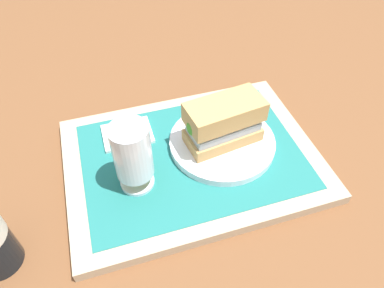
# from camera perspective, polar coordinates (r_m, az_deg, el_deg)

# --- Properties ---
(ground_plane) EXTENTS (3.00, 3.00, 0.00)m
(ground_plane) POSITION_cam_1_polar(r_m,az_deg,el_deg) (0.65, 0.00, -3.03)
(ground_plane) COLOR brown
(tray) EXTENTS (0.44, 0.32, 0.02)m
(tray) POSITION_cam_1_polar(r_m,az_deg,el_deg) (0.64, 0.00, -2.46)
(tray) COLOR tan
(tray) RESTS_ON ground_plane
(placemat) EXTENTS (0.38, 0.27, 0.00)m
(placemat) POSITION_cam_1_polar(r_m,az_deg,el_deg) (0.63, 0.00, -1.83)
(placemat) COLOR #1E6B66
(placemat) RESTS_ON tray
(plate) EXTENTS (0.19, 0.19, 0.01)m
(plate) POSITION_cam_1_polar(r_m,az_deg,el_deg) (0.64, 4.84, 0.29)
(plate) COLOR white
(plate) RESTS_ON placemat
(sandwich) EXTENTS (0.14, 0.08, 0.08)m
(sandwich) POSITION_cam_1_polar(r_m,az_deg,el_deg) (0.61, 4.85, 3.44)
(sandwich) COLOR tan
(sandwich) RESTS_ON plate
(beer_glass) EXTENTS (0.06, 0.06, 0.12)m
(beer_glass) POSITION_cam_1_polar(r_m,az_deg,el_deg) (0.55, -9.47, -1.90)
(beer_glass) COLOR silver
(beer_glass) RESTS_ON placemat
(napkin_folded) EXTENTS (0.09, 0.07, 0.01)m
(napkin_folded) POSITION_cam_1_polar(r_m,az_deg,el_deg) (0.67, -10.31, 1.60)
(napkin_folded) COLOR white
(napkin_folded) RESTS_ON placemat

